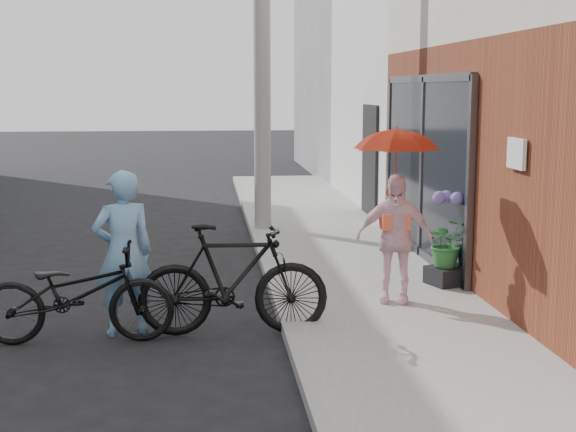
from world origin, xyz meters
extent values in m
plane|color=black|center=(0.00, 0.00, 0.00)|extent=(80.00, 80.00, 0.00)
cube|color=gray|center=(2.10, 2.00, 0.06)|extent=(2.20, 24.00, 0.12)
cube|color=#9E9E99|center=(0.94, 2.00, 0.06)|extent=(0.12, 24.00, 0.12)
cube|color=black|center=(3.16, 3.50, 1.36)|extent=(0.06, 3.80, 2.40)
cube|color=white|center=(3.16, 0.20, 1.82)|extent=(0.04, 0.40, 0.30)
cube|color=white|center=(7.20, 9.00, 3.50)|extent=(8.00, 6.00, 7.00)
cube|color=slate|center=(7.20, 16.00, 3.50)|extent=(8.00, 8.00, 7.00)
cylinder|color=#9E9E99|center=(1.10, 6.00, 3.50)|extent=(0.28, 0.28, 7.00)
imported|color=#77AAD4|center=(-0.68, 0.62, 0.83)|extent=(0.70, 0.56, 1.66)
imported|color=black|center=(-1.11, 0.36, 0.49)|extent=(1.86, 0.65, 0.98)
imported|color=black|center=(0.40, 0.47, 0.57)|extent=(1.90, 0.59, 1.14)
imported|color=white|center=(2.19, 1.11, 0.83)|extent=(0.89, 0.58, 1.41)
imported|color=red|center=(2.19, 1.11, 1.92)|extent=(0.88, 0.88, 0.77)
cube|color=black|center=(3.00, 1.80, 0.23)|extent=(0.51, 0.51, 0.21)
imported|color=#2E7434|center=(3.00, 1.80, 0.63)|extent=(0.54, 0.46, 0.60)
camera|label=1|loc=(0.14, -7.32, 2.45)|focal=50.00mm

